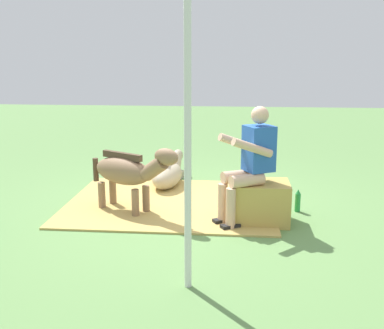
{
  "coord_description": "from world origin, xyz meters",
  "views": [
    {
      "loc": [
        -0.55,
        5.62,
        1.93
      ],
      "look_at": [
        -0.02,
        -0.17,
        0.55
      ],
      "focal_mm": 43.78,
      "sensor_mm": 36.0,
      "label": 1
    }
  ],
  "objects": [
    {
      "name": "hay_patch",
      "position": [
        0.27,
        -0.24,
        0.01
      ],
      "size": [
        2.69,
        2.19,
        0.02
      ],
      "primitive_type": "cube",
      "color": "tan",
      "rests_on": "ground"
    },
    {
      "name": "hay_bale",
      "position": [
        -0.88,
        0.37,
        0.24
      ],
      "size": [
        0.64,
        0.51,
        0.48
      ],
      "primitive_type": "cube",
      "color": "tan",
      "rests_on": "ground"
    },
    {
      "name": "ground_plane",
      "position": [
        0.0,
        0.0,
        0.0
      ],
      "size": [
        24.0,
        24.0,
        0.0
      ],
      "primitive_type": "plane",
      "color": "#608C4C"
    },
    {
      "name": "tent_pole_left",
      "position": [
        -0.18,
        2.0,
        1.24
      ],
      "size": [
        0.06,
        0.06,
        2.48
      ],
      "primitive_type": "cylinder",
      "color": "silver",
      "rests_on": "ground"
    },
    {
      "name": "pony_standing",
      "position": [
        0.74,
        0.17,
        0.52
      ],
      "size": [
        1.22,
        0.82,
        0.88
      ],
      "color": "#8C6B4C",
      "rests_on": "ground"
    },
    {
      "name": "pony_lying",
      "position": [
        0.42,
        -1.09,
        0.19
      ],
      "size": [
        0.48,
        1.35,
        0.42
      ],
      "color": "tan",
      "rests_on": "ground"
    },
    {
      "name": "person_seated",
      "position": [
        -0.73,
        0.42,
        0.75
      ],
      "size": [
        0.72,
        0.6,
        1.36
      ],
      "color": "#D8AD8C",
      "rests_on": "ground"
    },
    {
      "name": "soda_bottle",
      "position": [
        -1.36,
        -0.05,
        0.14
      ],
      "size": [
        0.07,
        0.07,
        0.29
      ],
      "color": "#268C3F",
      "rests_on": "ground"
    }
  ]
}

